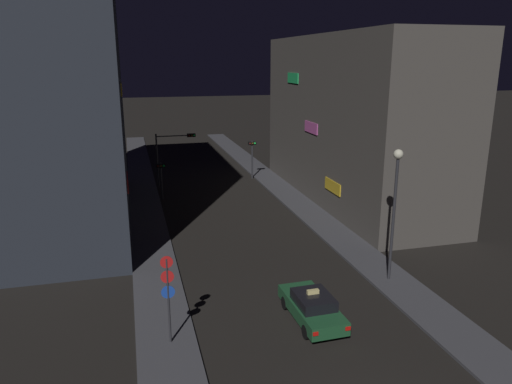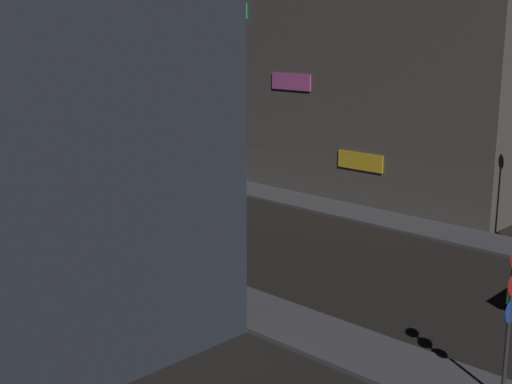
% 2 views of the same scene
% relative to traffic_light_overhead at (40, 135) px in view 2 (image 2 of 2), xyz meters
% --- Properties ---
extents(sidewalk_left, '(2.56, 67.73, 0.14)m').
position_rel_traffic_light_overhead_xyz_m(sidewalk_left, '(-2.98, -3.23, -3.59)').
color(sidewalk_left, '#424247').
rests_on(sidewalk_left, ground_plane).
extents(sidewalk_right, '(2.56, 67.73, 0.14)m').
position_rel_traffic_light_overhead_xyz_m(sidewalk_right, '(9.58, -3.23, -3.59)').
color(sidewalk_right, '#424247').
rests_on(sidewalk_right, ground_plane).
extents(building_facade_right, '(7.47, 24.30, 13.76)m').
position_rel_traffic_light_overhead_xyz_m(building_facade_right, '(14.56, -8.37, 3.22)').
color(building_facade_right, '#514C47').
rests_on(building_facade_right, ground_plane).
extents(traffic_light_overhead, '(3.80, 0.41, 5.04)m').
position_rel_traffic_light_overhead_xyz_m(traffic_light_overhead, '(0.00, 0.00, 0.00)').
color(traffic_light_overhead, '#2D2D33').
rests_on(traffic_light_overhead, ground_plane).
extents(traffic_light_left_kerb, '(0.80, 0.42, 3.24)m').
position_rel_traffic_light_overhead_xyz_m(traffic_light_left_kerb, '(-1.45, -4.69, -1.31)').
color(traffic_light_left_kerb, '#2D2D33').
rests_on(traffic_light_left_kerb, ground_plane).
extents(traffic_light_right_kerb, '(0.80, 0.41, 3.91)m').
position_rel_traffic_light_overhead_xyz_m(traffic_light_right_kerb, '(8.05, 0.57, -0.87)').
color(traffic_light_right_kerb, '#2D2D33').
rests_on(traffic_light_right_kerb, ground_plane).
extents(sign_pole_left, '(0.57, 0.10, 3.96)m').
position_rel_traffic_light_overhead_xyz_m(sign_pole_left, '(-2.80, -27.58, -1.15)').
color(sign_pole_left, '#2D2D33').
rests_on(sign_pole_left, sidewalk_left).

